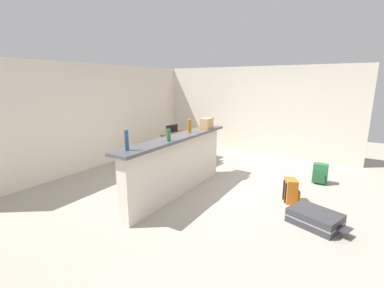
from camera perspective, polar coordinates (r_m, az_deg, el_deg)
name	(u,v)px	position (r m, az deg, el deg)	size (l,w,h in m)	color
ground_plane	(209,186)	(5.57, 3.73, -9.03)	(13.00, 13.00, 0.05)	#ADA393
wall_back	(104,115)	(7.15, -18.34, 5.87)	(6.60, 0.10, 2.50)	silver
wall_right	(250,110)	(8.12, 12.19, 7.04)	(0.10, 6.00, 2.50)	silver
partition_half_wall	(178,167)	(4.99, -3.03, -4.91)	(2.80, 0.20, 1.06)	silver
bar_countertop	(178,138)	(4.84, -3.11, 1.33)	(2.96, 0.40, 0.05)	#4C4C51
bottle_blue	(127,140)	(3.93, -13.79, 0.76)	(0.06, 0.06, 0.30)	#284C89
bottle_green	(169,135)	(4.45, -4.99, 1.90)	(0.07, 0.07, 0.20)	#2D6B38
bottle_amber	(189,126)	(5.21, -0.56, 3.87)	(0.07, 0.07, 0.25)	#9E661E
bottle_clear	(212,122)	(5.80, 4.36, 4.68)	(0.06, 0.06, 0.23)	silver
grocery_bag	(207,124)	(5.63, 3.12, 4.39)	(0.26, 0.18, 0.22)	tan
dining_table	(185,136)	(7.14, -1.51, 1.62)	(1.10, 0.80, 0.74)	#4C331E
dining_chair_near_partition	(200,144)	(6.85, 1.82, 0.00)	(0.43, 0.43, 0.93)	black
dining_chair_far_side	(170,139)	(7.44, -4.78, 1.02)	(0.47, 0.47, 0.93)	black
suitcase_flat_charcoal	(315,218)	(4.48, 24.73, -14.18)	(0.70, 0.89, 0.22)	#38383D
backpack_orange	(291,191)	(5.07, 20.36, -9.38)	(0.33, 0.32, 0.42)	orange
backpack_green	(320,174)	(6.20, 25.65, -5.78)	(0.25, 0.28, 0.42)	#286B3D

